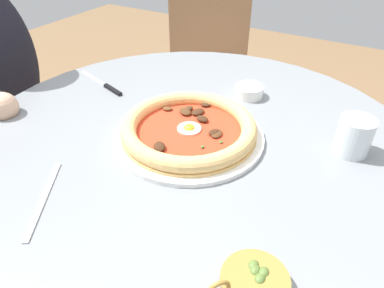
# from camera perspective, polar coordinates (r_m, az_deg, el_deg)

# --- Properties ---
(dining_table) EXTENTS (0.99, 0.99, 0.73)m
(dining_table) POSITION_cam_1_polar(r_m,az_deg,el_deg) (0.84, -0.04, -6.70)
(dining_table) COLOR gray
(dining_table) RESTS_ON ground
(pizza_on_plate) EXTENTS (0.32, 0.32, 0.04)m
(pizza_on_plate) POSITION_cam_1_polar(r_m,az_deg,el_deg) (0.73, -0.45, 2.34)
(pizza_on_plate) COLOR white
(pizza_on_plate) RESTS_ON dining_table
(water_glass) EXTENTS (0.07, 0.07, 0.08)m
(water_glass) POSITION_cam_1_polar(r_m,az_deg,el_deg) (0.76, 25.07, 0.97)
(water_glass) COLOR silver
(water_glass) RESTS_ON dining_table
(steak_knife) EXTENTS (0.07, 0.20, 0.01)m
(steak_knife) POSITION_cam_1_polar(r_m,az_deg,el_deg) (0.98, -13.96, 9.28)
(steak_knife) COLOR silver
(steak_knife) RESTS_ON dining_table
(ramekin_capers) EXTENTS (0.07, 0.07, 0.03)m
(ramekin_capers) POSITION_cam_1_polar(r_m,az_deg,el_deg) (0.91, 9.39, 8.64)
(ramekin_capers) COLOR white
(ramekin_capers) RESTS_ON dining_table
(olive_pan) EXTENTS (0.10, 0.09, 0.05)m
(olive_pan) POSITION_cam_1_polar(r_m,az_deg,el_deg) (0.49, 10.12, -21.61)
(olive_pan) COLOR olive
(olive_pan) RESTS_ON dining_table
(fork_utensil) EXTENTS (0.16, 0.11, 0.00)m
(fork_utensil) POSITION_cam_1_polar(r_m,az_deg,el_deg) (0.65, -23.23, -8.25)
(fork_utensil) COLOR #BCBCC1
(fork_utensil) RESTS_ON dining_table
(cafe_chair_spare_near) EXTENTS (0.57, 0.57, 0.87)m
(cafe_chair_spare_near) POSITION_cam_1_polar(r_m,az_deg,el_deg) (1.68, 2.59, 13.94)
(cafe_chair_spare_near) COLOR #957050
(cafe_chair_spare_near) RESTS_ON ground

